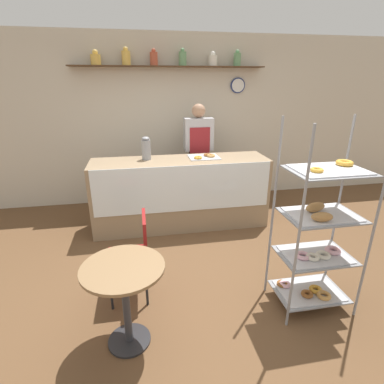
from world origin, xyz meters
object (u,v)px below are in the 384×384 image
pastry_rack (318,236)px  donut_tray_counter (205,157)px  cafe_chair (136,249)px  person_worker (198,154)px  cafe_table (124,287)px  coffee_carafe (146,148)px

pastry_rack → donut_tray_counter: 2.02m
pastry_rack → cafe_chair: 1.65m
person_worker → cafe_table: person_worker is taller
cafe_table → cafe_chair: (0.09, 0.56, -0.02)m
cafe_table → coffee_carafe: bearing=82.5°
pastry_rack → coffee_carafe: pastry_rack is taller
pastry_rack → coffee_carafe: size_ratio=5.55×
cafe_table → cafe_chair: cafe_chair is taller
person_worker → cafe_chair: size_ratio=1.95×
cafe_table → cafe_chair: size_ratio=0.84×
cafe_chair → donut_tray_counter: bearing=147.2°
person_worker → coffee_carafe: size_ratio=5.36×
donut_tray_counter → person_worker: bearing=87.9°
coffee_carafe → cafe_chair: bearing=-96.9°
pastry_rack → cafe_chair: size_ratio=2.02×
person_worker → coffee_carafe: (-0.83, -0.49, 0.22)m
coffee_carafe → donut_tray_counter: (0.81, -0.05, -0.14)m
pastry_rack → cafe_chair: pastry_rack is taller
person_worker → donut_tray_counter: (-0.02, -0.54, 0.08)m
person_worker → coffee_carafe: 0.99m
pastry_rack → cafe_chair: (-1.58, 0.40, -0.20)m
pastry_rack → cafe_table: (-1.67, -0.16, -0.19)m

